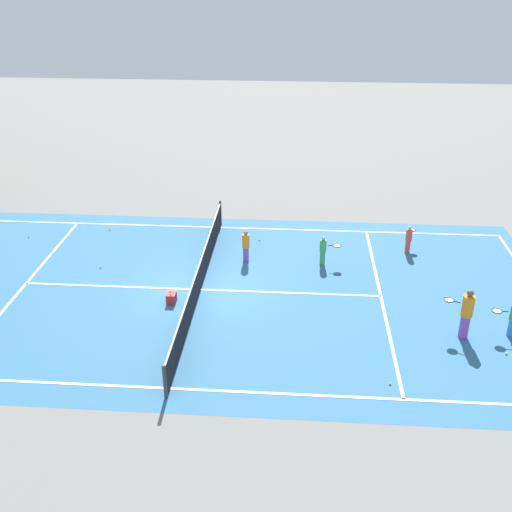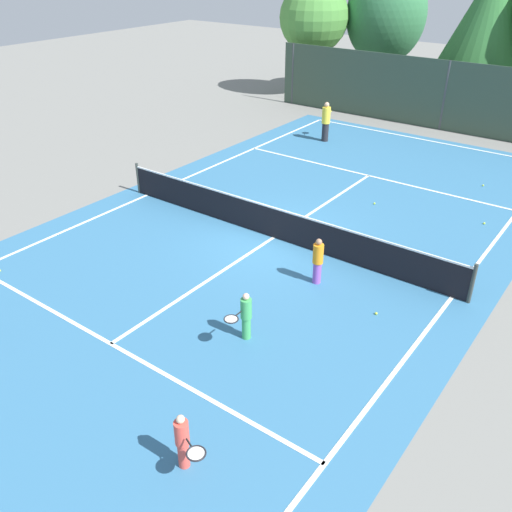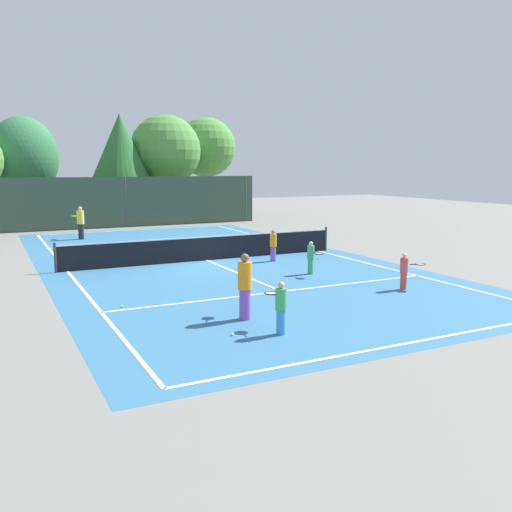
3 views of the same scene
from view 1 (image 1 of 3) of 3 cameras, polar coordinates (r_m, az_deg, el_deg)
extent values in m
plane|color=slate|center=(21.62, -5.32, -3.20)|extent=(80.00, 80.00, 0.00)
cube|color=teal|center=(21.62, -5.32, -3.20)|extent=(13.00, 25.00, 0.00)
cube|color=white|center=(17.15, -8.23, -12.32)|extent=(0.10, 24.00, 0.01)
cube|color=white|center=(26.47, -3.47, 2.72)|extent=(0.10, 24.00, 0.01)
cube|color=white|center=(21.57, 11.75, -3.75)|extent=(11.00, 0.10, 0.01)
cube|color=white|center=(23.47, -20.94, -2.42)|extent=(11.00, 0.10, 0.01)
cube|color=white|center=(21.61, -5.32, -3.19)|extent=(0.10, 12.80, 0.01)
cylinder|color=#333833|center=(16.51, -8.64, -11.72)|extent=(0.10, 0.10, 1.10)
cylinder|color=#333833|center=(26.62, -3.39, 4.14)|extent=(0.10, 0.10, 1.10)
cube|color=black|center=(21.39, -5.37, -2.10)|extent=(11.80, 0.03, 0.95)
cube|color=white|center=(21.15, -5.43, -0.91)|extent=(11.80, 0.04, 0.05)
cylinder|color=#388CD8|center=(20.53, 23.05, -6.27)|extent=(0.21, 0.21, 0.58)
cylinder|color=black|center=(20.17, 22.57, -4.88)|extent=(0.04, 0.20, 0.03)
torus|color=black|center=(20.10, 21.88, -4.86)|extent=(0.35, 0.35, 0.03)
cylinder|color=silver|center=(20.10, 21.88, -4.86)|extent=(0.29, 0.29, 0.00)
cylinder|color=#3FA559|center=(23.27, 6.32, -0.19)|extent=(0.20, 0.20, 0.55)
cylinder|color=#3FA559|center=(23.04, 6.38, 0.96)|extent=(0.25, 0.25, 0.49)
sphere|color=beige|center=(22.91, 6.42, 1.68)|extent=(0.15, 0.15, 0.15)
cylinder|color=black|center=(23.04, 7.07, 0.99)|extent=(0.03, 0.20, 0.03)
torus|color=black|center=(23.06, 7.69, 0.97)|extent=(0.33, 0.33, 0.03)
cylinder|color=silver|center=(23.06, 7.69, 0.97)|extent=(0.28, 0.28, 0.00)
cylinder|color=#E54C3F|center=(24.81, 14.19, 0.87)|extent=(0.20, 0.20, 0.54)
cylinder|color=#E54C3F|center=(24.60, 14.32, 1.93)|extent=(0.25, 0.25, 0.47)
sphere|color=beige|center=(24.48, 14.40, 2.59)|extent=(0.15, 0.15, 0.15)
cylinder|color=black|center=(24.84, 14.46, 2.22)|extent=(0.20, 0.10, 0.03)
torus|color=black|center=(25.06, 14.58, 2.43)|extent=(0.43, 0.43, 0.03)
cylinder|color=silver|center=(25.06, 14.58, 2.43)|extent=(0.36, 0.36, 0.00)
cylinder|color=purple|center=(19.87, 19.14, -6.33)|extent=(0.29, 0.29, 0.79)
cylinder|color=orange|center=(19.49, 19.46, -4.49)|extent=(0.36, 0.36, 0.69)
sphere|color=brown|center=(19.27, 19.67, -3.34)|extent=(0.21, 0.21, 0.21)
cylinder|color=black|center=(19.53, 18.55, -4.17)|extent=(0.12, 0.19, 0.03)
torus|color=black|center=(19.57, 17.85, -3.98)|extent=(0.45, 0.45, 0.03)
cylinder|color=silver|center=(19.57, 17.85, -3.98)|extent=(0.37, 0.37, 0.00)
cylinder|color=purple|center=(23.38, -0.96, 0.18)|extent=(0.22, 0.22, 0.60)
cylinder|color=orange|center=(23.13, -0.97, 1.43)|extent=(0.28, 0.28, 0.53)
sphere|color=#A37556|center=(22.98, -0.98, 2.21)|extent=(0.16, 0.16, 0.16)
cube|color=red|center=(20.88, -8.02, -3.95)|extent=(0.40, 0.31, 0.36)
sphere|color=#CCE533|center=(20.71, -8.10, -3.56)|extent=(0.07, 0.07, 0.07)
sphere|color=#CCE533|center=(20.85, -8.14, -3.33)|extent=(0.07, 0.07, 0.07)
sphere|color=#CCE533|center=(19.71, 22.67, -8.55)|extent=(0.07, 0.07, 0.07)
sphere|color=#CCE533|center=(26.93, -13.68, 2.47)|extent=(0.07, 0.07, 0.07)
sphere|color=#CCE533|center=(25.18, 0.33, 1.54)|extent=(0.07, 0.07, 0.07)
sphere|color=#CCE533|center=(23.73, -14.54, -1.04)|extent=(0.07, 0.07, 0.07)
sphere|color=#CCE533|center=(17.50, 12.60, -11.74)|extent=(0.07, 0.07, 0.07)
sphere|color=#CCE533|center=(27.24, -20.75, 1.72)|extent=(0.07, 0.07, 0.07)
camera|label=2|loc=(28.46, 23.77, 18.63)|focal=38.60mm
camera|label=3|loc=(21.38, 58.12, -5.54)|focal=38.05mm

